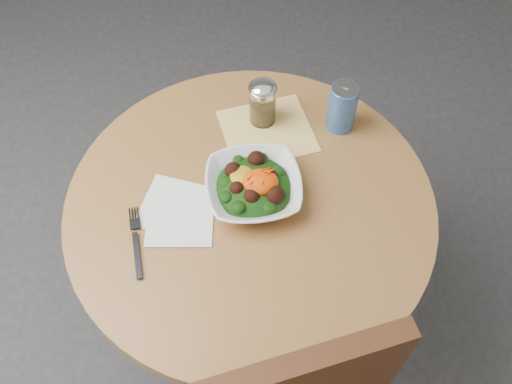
# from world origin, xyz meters

# --- Properties ---
(ground) EXTENTS (6.00, 6.00, 0.00)m
(ground) POSITION_xyz_m (0.00, 0.00, 0.00)
(ground) COLOR #2D2D2F
(ground) RESTS_ON ground
(table) EXTENTS (0.90, 0.90, 0.75)m
(table) POSITION_xyz_m (0.00, 0.00, 0.55)
(table) COLOR black
(table) RESTS_ON ground
(cloth_napkin) EXTENTS (0.27, 0.26, 0.00)m
(cloth_napkin) POSITION_xyz_m (0.05, 0.22, 0.75)
(cloth_napkin) COLOR #F7AE0D
(cloth_napkin) RESTS_ON table
(paper_napkins) EXTENTS (0.20, 0.21, 0.00)m
(paper_napkins) POSITION_xyz_m (-0.17, -0.03, 0.75)
(paper_napkins) COLOR white
(paper_napkins) RESTS_ON table
(salad_bowl) EXTENTS (0.25, 0.25, 0.09)m
(salad_bowl) POSITION_xyz_m (0.01, 0.02, 0.78)
(salad_bowl) COLOR white
(salad_bowl) RESTS_ON table
(fork) EXTENTS (0.05, 0.19, 0.00)m
(fork) POSITION_xyz_m (-0.27, -0.10, 0.76)
(fork) COLOR black
(fork) RESTS_ON table
(spice_shaker) EXTENTS (0.07, 0.07, 0.13)m
(spice_shaker) POSITION_xyz_m (0.04, 0.26, 0.82)
(spice_shaker) COLOR silver
(spice_shaker) RESTS_ON table
(beverage_can) EXTENTS (0.07, 0.07, 0.14)m
(beverage_can) POSITION_xyz_m (0.24, 0.24, 0.82)
(beverage_can) COLOR navy
(beverage_can) RESTS_ON table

